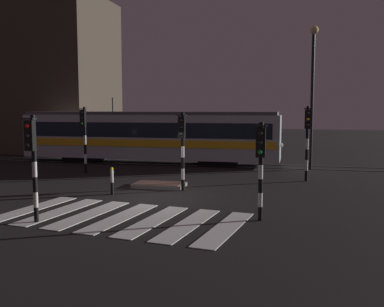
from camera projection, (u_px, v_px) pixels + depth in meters
ground_plane at (154, 197)px, 17.09m from camera, size 120.00×120.00×0.00m
rail_near at (204, 166)px, 26.33m from camera, size 80.00×0.12×0.03m
rail_far at (209, 163)px, 27.72m from camera, size 80.00×0.12×0.03m
crosswalk_zebra at (120, 218)px, 13.85m from camera, size 8.11×5.00×0.02m
traffic_island at (159, 185)px, 19.33m from camera, size 2.21×1.30×0.18m
traffic_light_kerb_mid_left at (32, 152)px, 12.99m from camera, size 0.36×0.42×3.25m
traffic_light_corner_far_right at (307, 132)px, 20.54m from camera, size 0.36×0.42×3.55m
traffic_light_median_centre at (182, 139)px, 18.18m from camera, size 0.36×0.42×3.28m
traffic_light_corner_near_right at (261, 156)px, 13.23m from camera, size 0.36×0.42×3.03m
traffic_light_corner_far_left at (84, 130)px, 23.24m from camera, size 0.36×0.42×3.53m
street_lamp_trackside_right at (313, 82)px, 24.21m from camera, size 0.44×1.21×7.82m
tram at (149, 135)px, 27.70m from camera, size 16.46×2.58×4.15m
bollard_island_edge at (112, 181)px, 17.54m from camera, size 0.12×0.12×1.11m
building_backdrop at (36, 76)px, 36.35m from camera, size 11.83×8.00×12.24m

